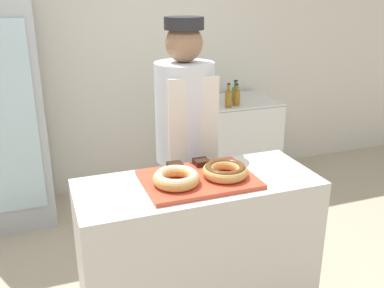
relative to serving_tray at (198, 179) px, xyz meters
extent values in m
cube|color=silver|center=(0.00, 2.13, 0.40)|extent=(8.00, 0.06, 2.70)
cube|color=beige|center=(0.00, 0.00, -0.48)|extent=(1.32, 0.54, 0.94)
cube|color=#D84C33|center=(0.00, 0.00, 0.00)|extent=(0.60, 0.43, 0.02)
torus|color=tan|center=(-0.14, -0.04, 0.04)|extent=(0.25, 0.25, 0.06)
torus|color=beige|center=(-0.14, -0.04, 0.06)|extent=(0.22, 0.22, 0.04)
torus|color=tan|center=(0.14, -0.04, 0.04)|extent=(0.25, 0.25, 0.06)
torus|color=brown|center=(0.14, -0.04, 0.06)|extent=(0.22, 0.22, 0.04)
cube|color=black|center=(-0.08, 0.16, 0.03)|extent=(0.08, 0.08, 0.03)
cube|color=black|center=(0.08, 0.16, 0.03)|extent=(0.08, 0.08, 0.03)
cylinder|color=#4C4C51|center=(0.11, 0.54, -0.52)|extent=(0.27, 0.27, 0.85)
cylinder|color=silver|center=(0.11, 0.54, 0.22)|extent=(0.38, 0.38, 0.64)
cube|color=silver|center=(0.11, 0.37, -0.19)|extent=(0.32, 0.02, 1.34)
sphere|color=#936B4C|center=(0.11, 0.54, 0.66)|extent=(0.23, 0.23, 0.23)
cylinder|color=#232328|center=(0.11, 0.54, 0.77)|extent=(0.24, 0.24, 0.08)
cube|color=#ADB2B7|center=(-1.07, 1.75, -0.01)|extent=(0.69, 0.61, 1.88)
cube|color=silver|center=(1.01, 1.75, -0.50)|extent=(0.87, 0.64, 0.89)
cube|color=gray|center=(1.01, 1.75, -0.08)|extent=(0.87, 0.64, 0.01)
cylinder|color=#2D8C38|center=(1.03, 1.69, 0.01)|extent=(0.07, 0.07, 0.14)
cylinder|color=#2D8C38|center=(1.03, 1.69, 0.11)|extent=(0.03, 0.03, 0.06)
cylinder|color=black|center=(1.03, 1.69, 0.15)|extent=(0.03, 0.03, 0.01)
cylinder|color=#99661E|center=(0.88, 1.51, 0.02)|extent=(0.06, 0.06, 0.15)
cylinder|color=#99661E|center=(0.88, 1.51, 0.13)|extent=(0.03, 0.03, 0.06)
cylinder|color=black|center=(0.88, 1.51, 0.16)|extent=(0.03, 0.03, 0.01)
cylinder|color=#1E4CB2|center=(0.76, 1.69, 0.02)|extent=(0.06, 0.06, 0.15)
cylinder|color=#1E4CB2|center=(0.76, 1.69, 0.12)|extent=(0.03, 0.03, 0.06)
cylinder|color=black|center=(0.76, 1.69, 0.16)|extent=(0.03, 0.03, 0.01)
cylinder|color=#99661E|center=(0.98, 1.55, 0.01)|extent=(0.07, 0.07, 0.14)
cylinder|color=#99661E|center=(0.98, 1.55, 0.11)|extent=(0.03, 0.03, 0.05)
cylinder|color=black|center=(0.98, 1.55, 0.14)|extent=(0.03, 0.03, 0.01)
camera|label=1|loc=(-0.76, -1.96, 0.96)|focal=40.00mm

